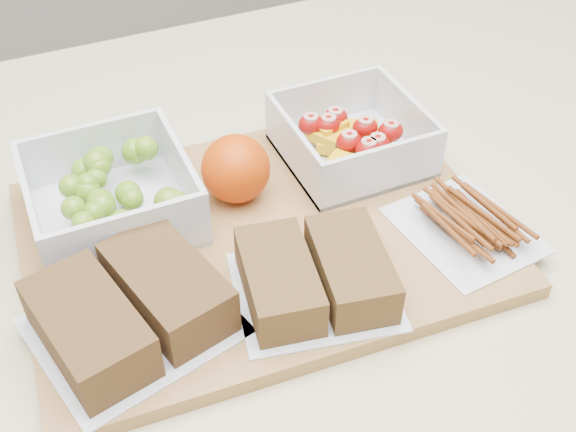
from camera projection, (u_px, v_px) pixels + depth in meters
name	position (u px, v px, depth m)	size (l,w,h in m)	color
cutting_board	(261.00, 238.00, 0.66)	(0.42, 0.30, 0.02)	#A47844
grape_container	(113.00, 194.00, 0.66)	(0.14, 0.14, 0.06)	silver
fruit_container	(351.00, 140.00, 0.73)	(0.13, 0.13, 0.06)	silver
orange	(236.00, 169.00, 0.67)	(0.07, 0.07, 0.07)	#C63D04
sandwich_bag_left	(130.00, 308.00, 0.56)	(0.18, 0.16, 0.05)	silver
sandwich_bag_center	(315.00, 276.00, 0.59)	(0.15, 0.14, 0.04)	silver
pretzel_bag	(466.00, 220.00, 0.65)	(0.12, 0.13, 0.03)	silver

